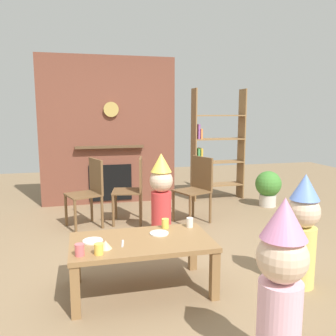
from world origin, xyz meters
name	(u,v)px	position (x,y,z in m)	size (l,w,h in m)	color
ground_plane	(163,263)	(0.00, 0.00, 0.00)	(12.00, 12.00, 0.00)	#846B4C
brick_fireplace_feature	(109,131)	(-0.31, 2.60, 1.19)	(2.20, 0.28, 2.40)	brown
bookshelf	(214,149)	(1.47, 2.40, 0.88)	(0.90, 0.28, 1.90)	olive
coffee_table	(142,247)	(-0.30, -0.50, 0.38)	(1.18, 0.67, 0.45)	olive
paper_cup_near_left	(165,223)	(-0.04, -0.25, 0.49)	(0.07, 0.07, 0.09)	#F2CC4C
paper_cup_near_right	(99,249)	(-0.66, -0.72, 0.49)	(0.07, 0.07, 0.09)	#F2CC4C
paper_cup_center	(80,250)	(-0.80, -0.71, 0.49)	(0.07, 0.07, 0.09)	#E5666B
paper_cup_far_left	(190,222)	(0.19, -0.27, 0.49)	(0.06, 0.06, 0.09)	silver
paper_plate_front	(93,241)	(-0.70, -0.44, 0.46)	(0.17, 0.17, 0.01)	white
paper_plate_rear	(159,233)	(-0.12, -0.39, 0.46)	(0.16, 0.16, 0.01)	white
birthday_cake_slice	(106,245)	(-0.61, -0.62, 0.48)	(0.10, 0.10, 0.07)	#EAC68C
table_fork	(123,243)	(-0.46, -0.55, 0.45)	(0.15, 0.02, 0.01)	silver
child_with_cone_hat	(281,283)	(0.31, -1.63, 0.56)	(0.29, 0.29, 1.05)	#EAB2C6
child_in_pink	(303,228)	(1.06, -0.75, 0.53)	(0.28, 0.28, 1.00)	#E0CC66
child_by_the_chairs	(161,193)	(0.16, 0.79, 0.54)	(0.28, 0.28, 1.02)	#D13838
dining_chair_left	(90,189)	(-0.67, 1.37, 0.51)	(0.51, 0.51, 0.90)	brown
dining_chair_middle	(134,186)	(-0.08, 1.39, 0.51)	(0.47, 0.47, 0.90)	brown
dining_chair_right	(197,185)	(0.77, 1.23, 0.51)	(0.52, 0.52, 0.90)	brown
potted_plant_tall	(268,186)	(2.14, 1.72, 0.32)	(0.41, 0.41, 0.57)	beige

